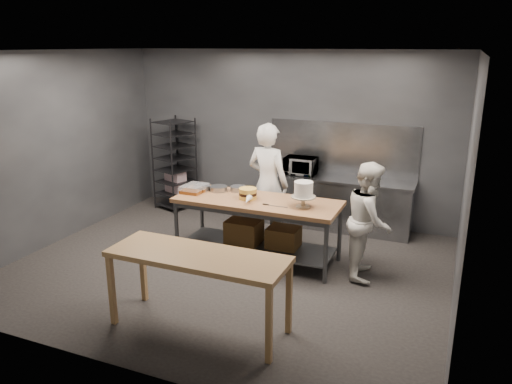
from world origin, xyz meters
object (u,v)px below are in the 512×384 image
speed_rack (175,165)px  layer_cake (248,194)px  chef_right (369,220)px  microwave (301,166)px  near_counter (198,261)px  chef_behind (268,184)px  work_table (259,222)px  frosted_cake_stand (303,191)px

speed_rack → layer_cake: 2.82m
chef_right → layer_cake: bearing=86.7°
speed_rack → chef_right: 4.31m
microwave → layer_cake: (-0.23, -1.75, -0.05)m
near_counter → chef_behind: size_ratio=1.04×
chef_right → layer_cake: chef_right is taller
speed_rack → chef_behind: chef_behind is taller
chef_right → microwave: chef_right is taller
work_table → layer_cake: bearing=-165.9°
chef_behind → frosted_cake_stand: chef_behind is taller
frosted_cake_stand → chef_behind: bearing=136.8°
work_table → chef_behind: size_ratio=1.24×
chef_right → work_table: bearing=85.6°
microwave → frosted_cake_stand: size_ratio=1.49×
speed_rack → microwave: (2.50, 0.08, 0.19)m
speed_rack → microwave: bearing=1.8°
speed_rack → chef_behind: size_ratio=0.91×
frosted_cake_stand → layer_cake: bearing=176.1°
speed_rack → chef_behind: (2.30, -0.95, 0.11)m
work_table → near_counter: work_table is taller
speed_rack → layer_cake: size_ratio=6.82×
near_counter → microwave: (-0.04, 3.74, 0.24)m
chef_right → near_counter: bearing=138.5°
chef_right → layer_cake: size_ratio=6.24×
near_counter → chef_behind: 2.72m
near_counter → chef_behind: (-0.25, 2.71, 0.15)m
chef_behind → frosted_cake_stand: (0.83, -0.78, 0.18)m
layer_cake → work_table: bearing=14.1°
near_counter → frosted_cake_stand: (0.58, 1.93, 0.34)m
speed_rack → chef_right: speed_rack is taller
near_counter → chef_behind: chef_behind is taller
chef_behind → chef_right: size_ratio=1.21×
chef_behind → frosted_cake_stand: size_ratio=5.32×
speed_rack → layer_cake: (2.27, -1.67, 0.14)m
near_counter → microwave: microwave is taller
layer_cake → chef_behind: bearing=87.6°
chef_right → frosted_cake_stand: (-0.89, -0.15, 0.35)m
frosted_cake_stand → layer_cake: 0.87m
speed_rack → chef_behind: 2.49m
speed_rack → microwave: 2.51m
work_table → chef_right: bearing=2.0°
chef_right → layer_cake: (-1.74, -0.09, 0.20)m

